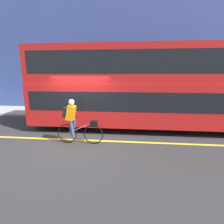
{
  "coord_description": "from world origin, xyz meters",
  "views": [
    {
      "loc": [
        2.07,
        -6.27,
        2.6
      ],
      "look_at": [
        1.35,
        0.8,
        1.02
      ],
      "focal_mm": 28.0,
      "sensor_mm": 36.0,
      "label": 1
    }
  ],
  "objects_px": {
    "cyclist_on_bike": "(75,120)",
    "street_sign_post": "(171,91)",
    "bus": "(159,84)",
    "trash_bin": "(50,103)"
  },
  "relations": [
    {
      "from": "bus",
      "to": "trash_bin",
      "type": "distance_m",
      "value": 7.42
    },
    {
      "from": "cyclist_on_bike",
      "to": "trash_bin",
      "type": "xyz_separation_m",
      "value": [
        -3.36,
        5.04,
        -0.29
      ]
    },
    {
      "from": "street_sign_post",
      "to": "cyclist_on_bike",
      "type": "bearing_deg",
      "value": -132.16
    },
    {
      "from": "trash_bin",
      "to": "street_sign_post",
      "type": "distance_m",
      "value": 7.97
    },
    {
      "from": "bus",
      "to": "trash_bin",
      "type": "xyz_separation_m",
      "value": [
        -6.7,
        2.83,
        -1.49
      ]
    },
    {
      "from": "cyclist_on_bike",
      "to": "street_sign_post",
      "type": "height_order",
      "value": "street_sign_post"
    },
    {
      "from": "bus",
      "to": "trash_bin",
      "type": "height_order",
      "value": "bus"
    },
    {
      "from": "cyclist_on_bike",
      "to": "trash_bin",
      "type": "height_order",
      "value": "cyclist_on_bike"
    },
    {
      "from": "trash_bin",
      "to": "street_sign_post",
      "type": "height_order",
      "value": "street_sign_post"
    },
    {
      "from": "bus",
      "to": "cyclist_on_bike",
      "type": "bearing_deg",
      "value": -146.46
    }
  ]
}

